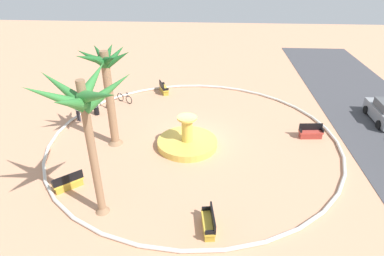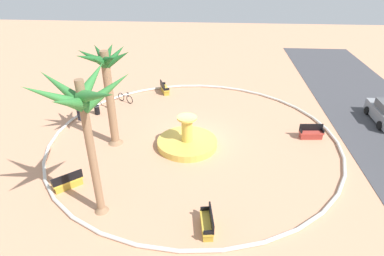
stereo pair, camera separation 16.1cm
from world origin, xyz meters
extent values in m
plane|color=tan|center=(0.00, 0.00, 0.00)|extent=(80.00, 80.00, 0.00)
torus|color=silver|center=(0.00, 0.00, 0.10)|extent=(19.42, 19.42, 0.20)
cylinder|color=gold|center=(0.98, -0.39, 0.23)|extent=(3.94, 3.94, 0.45)
cylinder|color=#236093|center=(0.98, -0.39, 0.19)|extent=(3.46, 3.46, 0.34)
cylinder|color=gold|center=(0.98, -0.39, 1.24)|extent=(0.71, 0.71, 1.59)
cylinder|color=#F1C954|center=(0.98, -0.39, 2.10)|extent=(1.26, 1.26, 0.12)
cylinder|color=#8E6B4C|center=(7.34, -4.12, 3.46)|extent=(0.37, 0.37, 6.92)
cone|color=#8E6B4C|center=(7.34, -4.12, 0.25)|extent=(0.71, 0.71, 0.50)
cone|color=#337F38|center=(8.42, -4.17, 6.40)|extent=(2.43, 0.69, 1.55)
cone|color=#337F38|center=(8.04, -3.21, 6.56)|extent=(1.95, 2.29, 1.25)
cone|color=#337F38|center=(6.89, -3.20, 6.29)|extent=(1.54, 2.35, 1.73)
cone|color=#337F38|center=(6.21, -3.99, 6.54)|extent=(2.50, 0.84, 1.29)
cone|color=#337F38|center=(6.92, -5.12, 6.41)|extent=(1.45, 2.44, 1.52)
cone|color=#337F38|center=(7.78, -5.08, 6.35)|extent=(1.49, 2.40, 1.63)
cylinder|color=#8E6B4C|center=(0.92, -5.22, 3.13)|extent=(0.52, 0.52, 6.26)
cone|color=#8E6B4C|center=(0.92, -5.22, 0.25)|extent=(1.00, 1.00, 0.50)
cone|color=#1E6028|center=(1.70, -5.26, 5.86)|extent=(1.84, 0.65, 1.30)
cone|color=#1E6028|center=(1.57, -4.72, 5.96)|extent=(1.79, 1.56, 1.13)
cone|color=#1E6028|center=(0.96, -4.46, 5.84)|extent=(0.66, 1.83, 1.34)
cone|color=#1E6028|center=(0.32, -4.77, 5.81)|extent=(1.76, 1.52, 1.38)
cone|color=#1E6028|center=(0.10, -5.19, 5.96)|extent=(1.85, 0.62, 1.14)
cone|color=#1E6028|center=(0.28, -5.72, 5.96)|extent=(1.79, 1.57, 1.14)
cone|color=#1E6028|center=(0.89, -6.01, 5.89)|extent=(0.63, 1.84, 1.25)
cone|color=#1E6028|center=(1.46, -5.85, 5.97)|extent=(1.62, 1.76, 1.12)
cube|color=gold|center=(5.68, -6.50, 0.45)|extent=(1.43, 1.53, 0.12)
cube|color=black|center=(5.84, -6.36, 0.75)|extent=(1.11, 1.26, 0.50)
cube|color=gold|center=(5.68, -6.50, 0.20)|extent=(1.32, 1.41, 0.39)
cube|color=black|center=(6.18, -7.06, 0.59)|extent=(0.39, 0.36, 0.24)
cube|color=black|center=(5.19, -5.93, 0.59)|extent=(0.39, 0.36, 0.24)
cube|color=gold|center=(8.21, 1.14, 0.45)|extent=(1.65, 0.72, 0.12)
cube|color=black|center=(8.19, 1.35, 0.75)|extent=(1.60, 0.30, 0.50)
cube|color=gold|center=(8.21, 1.14, 0.20)|extent=(1.52, 0.66, 0.39)
cube|color=black|center=(8.96, 1.25, 0.59)|extent=(0.14, 0.46, 0.24)
cube|color=black|center=(7.47, 1.04, 0.59)|extent=(0.14, 0.46, 0.24)
cube|color=gold|center=(-7.96, -3.18, 0.45)|extent=(1.67, 1.06, 0.12)
cube|color=black|center=(-7.88, -3.37, 0.75)|extent=(1.52, 0.67, 0.50)
cube|color=gold|center=(-7.96, -3.18, 0.20)|extent=(1.54, 0.97, 0.39)
cube|color=black|center=(-8.66, -3.45, 0.59)|extent=(0.24, 0.45, 0.24)
cube|color=black|center=(-7.26, -2.90, 0.59)|extent=(0.24, 0.45, 0.24)
cube|color=#B73D33|center=(-0.66, 8.00, 0.45)|extent=(0.63, 1.64, 0.12)
cube|color=black|center=(-0.87, 7.98, 0.75)|extent=(0.21, 1.60, 0.50)
cube|color=#9C342B|center=(-0.66, 8.00, 0.20)|extent=(0.58, 1.50, 0.39)
cube|color=black|center=(-0.72, 8.75, 0.59)|extent=(0.46, 0.12, 0.24)
cube|color=black|center=(-0.60, 7.25, 0.59)|extent=(0.46, 0.12, 0.24)
cylinder|color=black|center=(-4.46, -7.33, 1.98)|extent=(0.12, 0.12, 3.96)
cylinder|color=black|center=(-4.46, -7.33, 0.15)|extent=(0.28, 0.28, 0.30)
cube|color=black|center=(-4.46, -7.33, 4.18)|extent=(0.32, 0.32, 0.44)
sphere|color=#F2EDCC|center=(-4.46, -7.33, 4.18)|extent=(0.22, 0.22, 0.22)
cone|color=black|center=(-4.46, -7.33, 4.46)|extent=(0.20, 0.20, 0.18)
cylinder|color=black|center=(-3.24, -7.86, 0.35)|extent=(0.40, 0.40, 0.70)
torus|color=#4C4C51|center=(-3.24, -7.86, 0.70)|extent=(0.46, 0.46, 0.06)
torus|color=black|center=(-5.92, -6.65, 0.36)|extent=(0.42, 0.65, 0.72)
torus|color=black|center=(-5.41, -5.79, 0.36)|extent=(0.42, 0.65, 0.72)
cylinder|color=#99999E|center=(-5.66, -6.22, 0.59)|extent=(0.53, 0.84, 0.05)
cylinder|color=#99999E|center=(-5.48, -5.92, 0.74)|extent=(0.04, 0.04, 0.30)
cube|color=black|center=(-5.48, -5.92, 0.91)|extent=(0.19, 0.22, 0.06)
cylinder|color=#99999E|center=(-5.90, -6.60, 0.73)|extent=(0.39, 0.25, 0.03)
cylinder|color=#33333D|center=(-2.08, -8.91, 0.46)|extent=(0.14, 0.14, 0.91)
cylinder|color=#33333D|center=(-2.02, -8.75, 0.46)|extent=(0.14, 0.14, 0.91)
cube|color=white|center=(-2.05, -8.83, 1.19)|extent=(0.30, 0.39, 0.56)
sphere|color=tan|center=(-2.05, -8.83, 1.59)|extent=(0.22, 0.22, 0.22)
cylinder|color=white|center=(-2.13, -9.04, 1.19)|extent=(0.09, 0.09, 0.53)
cylinder|color=white|center=(-1.98, -8.62, 1.19)|extent=(0.09, 0.09, 0.53)
cylinder|color=black|center=(-4.77, 13.30, 0.32)|extent=(0.65, 0.24, 0.64)
cylinder|color=black|center=(-2.29, 13.24, 0.32)|extent=(0.65, 0.24, 0.64)
camera|label=1|loc=(19.24, 1.12, 11.49)|focal=30.53mm
camera|label=2|loc=(19.23, 1.28, 11.49)|focal=30.53mm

